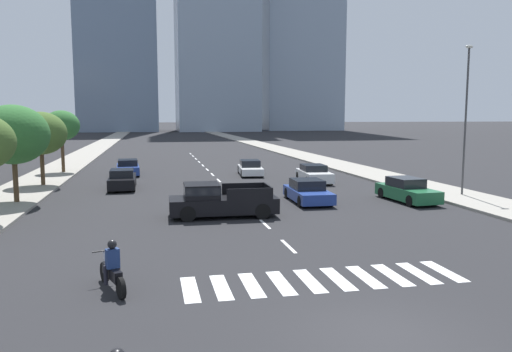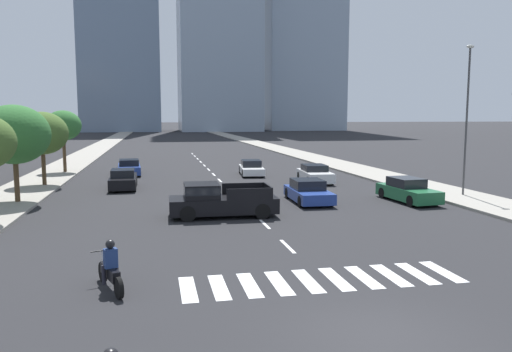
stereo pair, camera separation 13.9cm
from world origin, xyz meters
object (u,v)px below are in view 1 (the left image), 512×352
at_px(sedan_green_3, 407,191).
at_px(sedan_white_5, 314,174).
at_px(sedan_blue_0, 308,192).
at_px(street_lamp_east, 466,111).
at_px(street_tree_third, 41,133).
at_px(street_tree_second, 13,135).
at_px(sedan_white_1, 250,168).
at_px(motorcycle_lead, 112,270).
at_px(pickup_truck, 218,200).
at_px(street_tree_fourth, 61,126).
at_px(sedan_black_4, 122,180).
at_px(sedan_blue_2, 128,168).

distance_m(sedan_green_3, sedan_white_5, 9.53).
bearing_deg(sedan_blue_0, street_lamp_east, 90.50).
height_order(sedan_blue_0, street_tree_third, street_tree_third).
relative_size(street_lamp_east, street_tree_second, 1.66).
distance_m(sedan_blue_0, sedan_white_1, 13.75).
height_order(street_lamp_east, street_tree_second, street_lamp_east).
xyz_separation_m(motorcycle_lead, street_lamp_east, (19.87, 12.70, 4.69)).
relative_size(sedan_white_5, street_lamp_east, 0.51).
distance_m(pickup_truck, street_tree_fourth, 23.98).
distance_m(sedan_white_1, street_tree_second, 19.44).
xyz_separation_m(sedan_black_4, sedan_white_5, (13.91, 0.44, -0.01)).
relative_size(motorcycle_lead, street_lamp_east, 0.24).
xyz_separation_m(pickup_truck, street_tree_second, (-10.67, 5.79, 3.11)).
relative_size(sedan_blue_0, sedan_blue_2, 0.95).
xyz_separation_m(motorcycle_lead, sedan_green_3, (15.69, 11.88, 0.05)).
xyz_separation_m(sedan_white_5, street_lamp_east, (6.79, -8.34, 4.66)).
bearing_deg(sedan_black_4, sedan_blue_2, -0.66).
bearing_deg(motorcycle_lead, street_tree_second, 2.06).
bearing_deg(street_tree_third, pickup_truck, -50.38).
distance_m(sedan_blue_2, sedan_white_5, 15.92).
bearing_deg(sedan_white_1, street_lamp_east, 42.42).
bearing_deg(street_tree_third, street_tree_second, -90.00).
xyz_separation_m(sedan_white_1, street_tree_fourth, (-15.64, 4.37, 3.55)).
relative_size(pickup_truck, sedan_green_3, 1.16).
bearing_deg(sedan_white_1, sedan_blue_2, -97.00).
xyz_separation_m(sedan_white_1, sedan_white_5, (3.78, -5.56, 0.04)).
xyz_separation_m(sedan_black_4, street_lamp_east, (20.70, -7.89, 4.65)).
bearing_deg(sedan_blue_0, motorcycle_lead, -36.33).
bearing_deg(sedan_blue_0, pickup_truck, -59.70).
bearing_deg(sedan_blue_0, sedan_black_4, -124.15).
relative_size(sedan_black_4, street_tree_second, 0.87).
relative_size(pickup_truck, sedan_black_4, 1.13).
bearing_deg(sedan_blue_0, street_tree_fourth, -136.54).
height_order(sedan_white_1, sedan_black_4, sedan_black_4).
xyz_separation_m(sedan_blue_0, sedan_white_1, (-0.67, 13.73, -0.02)).
bearing_deg(street_tree_third, motorcycle_lead, -74.36).
relative_size(pickup_truck, street_lamp_east, 0.59).
height_order(motorcycle_lead, sedan_white_5, motorcycle_lead).
distance_m(sedan_white_5, street_tree_second, 20.45).
bearing_deg(pickup_truck, motorcycle_lead, 67.45).
distance_m(sedan_black_4, street_lamp_east, 22.64).
bearing_deg(street_tree_fourth, sedan_white_1, -15.63).
distance_m(sedan_blue_2, sedan_green_3, 23.63).
height_order(motorcycle_lead, street_tree_third, street_tree_third).
bearing_deg(sedan_white_5, sedan_green_3, 19.52).
height_order(street_tree_second, street_tree_third, street_tree_second).
height_order(sedan_black_4, street_tree_second, street_tree_second).
xyz_separation_m(sedan_blue_0, street_tree_fourth, (-16.31, 18.11, 3.53)).
height_order(motorcycle_lead, sedan_green_3, motorcycle_lead).
height_order(sedan_blue_0, sedan_white_1, sedan_blue_0).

